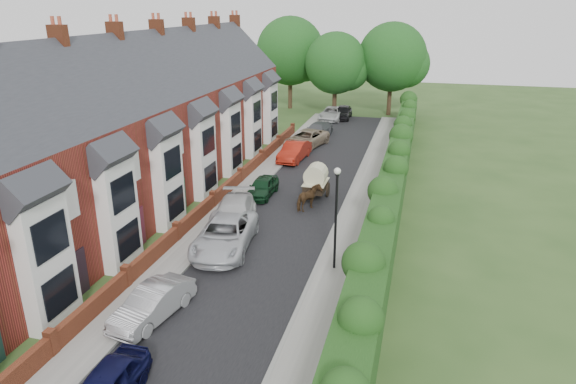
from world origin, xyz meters
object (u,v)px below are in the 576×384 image
(car_white, at_px, (234,215))
(car_grey, at_px, (318,130))
(car_red, at_px, (294,151))
(car_black, at_px, (343,112))
(car_beige, at_px, (306,139))
(horse, at_px, (309,198))
(car_silver_a, at_px, (153,303))
(lamppost, at_px, (336,206))
(horse_cart, at_px, (316,179))
(car_silver_b, at_px, (225,235))
(car_green, at_px, (262,187))

(car_white, height_order, car_grey, car_white)
(car_red, xyz_separation_m, car_black, (1.24, 17.16, -0.03))
(car_white, xyz_separation_m, car_beige, (0.00, 18.32, -0.06))
(car_red, distance_m, horse, 10.90)
(car_silver_a, height_order, horse, horse)
(car_silver_a, distance_m, car_black, 40.50)
(car_white, xyz_separation_m, car_black, (1.24, 31.19, -0.08))
(lamppost, bearing_deg, car_black, 98.48)
(car_beige, bearing_deg, lamppost, -59.53)
(car_silver_a, xyz_separation_m, horse_cart, (3.54, 15.02, 0.68))
(car_silver_b, distance_m, car_black, 33.83)
(lamppost, height_order, car_silver_b, lamppost)
(lamppost, xyz_separation_m, car_red, (-6.40, 17.44, -2.54))
(car_green, distance_m, car_red, 8.65)
(car_silver_a, distance_m, car_grey, 31.61)
(car_red, distance_m, car_grey, 8.29)
(car_grey, distance_m, horse_cart, 16.93)
(car_green, relative_size, car_grey, 0.83)
(car_beige, relative_size, horse, 2.89)
(car_beige, bearing_deg, car_silver_a, -75.95)
(car_silver_b, distance_m, car_grey, 24.95)
(car_green, bearing_deg, lamppost, -53.66)
(car_red, bearing_deg, horse_cart, -62.32)
(car_silver_a, bearing_deg, lamppost, 53.27)
(horse, bearing_deg, car_black, -61.45)
(car_silver_b, xyz_separation_m, car_red, (-0.50, 16.66, -0.05))
(car_red, bearing_deg, car_silver_b, -83.73)
(car_silver_b, bearing_deg, car_beige, 84.03)
(horse_cart, bearing_deg, car_black, 95.15)
(car_beige, xyz_separation_m, car_black, (1.24, 12.87, -0.02))
(car_green, xyz_separation_m, car_grey, (0.21, 16.94, 0.02))
(car_silver_b, xyz_separation_m, horse_cart, (3.04, 8.37, 0.56))
(car_silver_b, distance_m, car_white, 2.67)
(car_green, xyz_separation_m, car_red, (0.00, 8.65, 0.12))
(car_silver_a, distance_m, car_silver_b, 6.67)
(car_white, xyz_separation_m, horse_cart, (3.54, 5.74, 0.56))
(car_grey, height_order, horse_cart, horse_cart)
(car_green, relative_size, car_black, 0.87)
(car_green, distance_m, car_grey, 16.94)
(car_beige, relative_size, car_black, 1.26)
(lamppost, bearing_deg, horse_cart, 107.37)
(car_beige, xyz_separation_m, car_grey, (0.21, 4.00, -0.09))
(car_white, bearing_deg, car_green, 77.07)
(car_red, height_order, horse_cart, horse_cart)
(car_grey, bearing_deg, car_beige, -79.77)
(car_red, bearing_deg, car_beige, 94.56)
(lamppost, xyz_separation_m, car_white, (-6.40, 3.41, -2.49))
(car_silver_a, height_order, car_red, car_red)
(lamppost, bearing_deg, car_red, 110.15)
(horse_cart, bearing_deg, car_green, -174.24)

